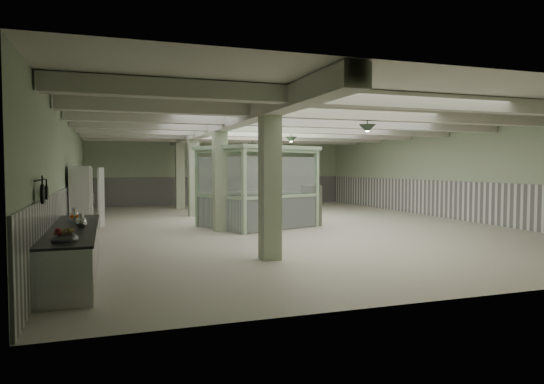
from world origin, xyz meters
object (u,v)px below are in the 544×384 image
object	(u,v)px
prep_counter	(74,251)
guard_booth	(257,173)
walkin_cooler	(82,203)
filing_cabinet	(311,205)

from	to	relation	value
prep_counter	guard_booth	world-z (taller)	guard_booth
prep_counter	guard_booth	distance (m)	8.26
prep_counter	guard_booth	xyz separation A→B (m)	(5.51, 6.00, 1.38)
prep_counter	walkin_cooler	xyz separation A→B (m)	(-0.08, 5.47, 0.53)
prep_counter	filing_cabinet	size ratio (longest dim) A/B	3.50
prep_counter	walkin_cooler	bearing A→B (deg)	90.87
prep_counter	filing_cabinet	xyz separation A→B (m)	(7.40, 5.66, 0.25)
prep_counter	walkin_cooler	world-z (taller)	walkin_cooler
prep_counter	guard_booth	bearing A→B (deg)	47.42
prep_counter	filing_cabinet	distance (m)	9.32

